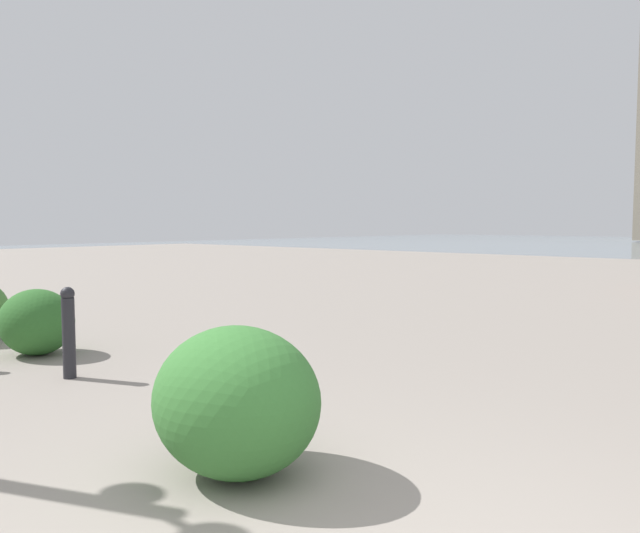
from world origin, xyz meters
TOP-DOWN VIEW (x-y plane):
  - bollard_near at (4.29, -1.17)m, footprint 0.13×0.13m
  - shrub_round at (5.57, -1.43)m, footprint 0.88×0.79m
  - shrub_wide at (1.40, -0.74)m, footprint 1.04×0.93m

SIDE VIEW (x-z plane):
  - shrub_round at x=5.57m, z-range 0.00..0.74m
  - shrub_wide at x=1.40m, z-range 0.00..0.88m
  - bollard_near at x=4.29m, z-range 0.02..0.90m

